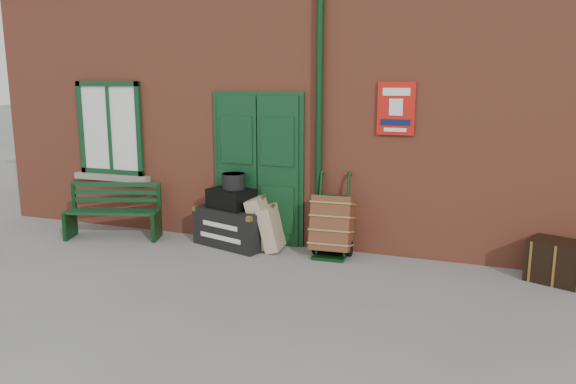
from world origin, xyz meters
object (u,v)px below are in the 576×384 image
at_px(bench, 114,210).
at_px(houdini_trunk, 235,226).
at_px(porter_trolley, 332,225).
at_px(dark_trunk, 560,262).

bearing_deg(bench, houdini_trunk, -9.21).
bearing_deg(bench, porter_trolley, -12.57).
height_order(houdini_trunk, dark_trunk, houdini_trunk).
xyz_separation_m(houdini_trunk, porter_trolley, (1.50, 0.01, 0.16)).
distance_m(houdini_trunk, dark_trunk, 4.39).
relative_size(houdini_trunk, dark_trunk, 1.59).
bearing_deg(porter_trolley, houdini_trunk, 176.42).
height_order(houdini_trunk, porter_trolley, porter_trolley).
relative_size(bench, dark_trunk, 2.10).
xyz_separation_m(bench, dark_trunk, (6.33, 0.23, -0.19)).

